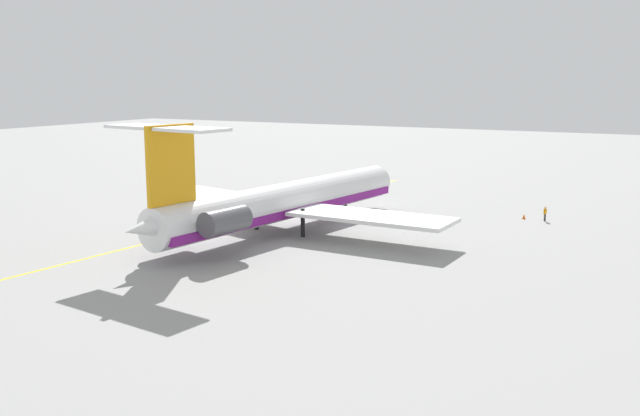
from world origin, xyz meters
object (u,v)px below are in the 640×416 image
main_jetliner (279,202)px  safety_cone_nose (524,217)px  ground_crew_near_nose (318,186)px  safety_cone_wingtip (292,190)px  ground_crew_near_tail (545,212)px

main_jetliner → safety_cone_nose: main_jetliner is taller
ground_crew_near_nose → safety_cone_nose: bearing=-175.3°
safety_cone_wingtip → ground_crew_near_tail: bearing=82.9°
main_jetliner → safety_cone_nose: size_ratio=74.51×
main_jetliner → ground_crew_near_tail: main_jetliner is taller
main_jetliner → ground_crew_near_nose: bearing=27.3°
main_jetliner → ground_crew_near_nose: main_jetliner is taller
main_jetliner → ground_crew_near_nose: 26.08m
main_jetliner → safety_cone_nose: bearing=-39.0°
main_jetliner → safety_cone_wingtip: size_ratio=74.51×
main_jetliner → ground_crew_near_tail: size_ratio=24.49×
ground_crew_near_tail → safety_cone_nose: bearing=-141.7°
ground_crew_near_nose → safety_cone_wingtip: bearing=23.5°
ground_crew_near_tail → safety_cone_wingtip: ground_crew_near_tail is taller
safety_cone_nose → ground_crew_near_tail: bearing=86.8°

